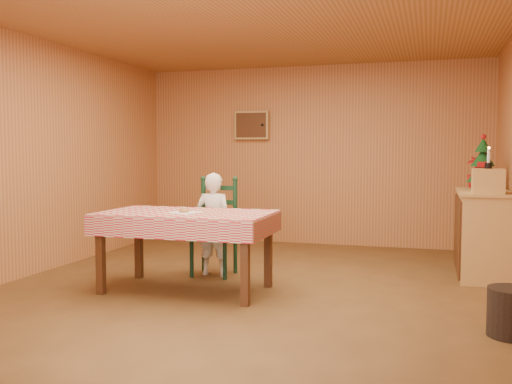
{
  "coord_description": "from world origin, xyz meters",
  "views": [
    {
      "loc": [
        1.65,
        -5.23,
        1.35
      ],
      "look_at": [
        0.0,
        0.2,
        0.95
      ],
      "focal_mm": 40.0,
      "sensor_mm": 36.0,
      "label": 1
    }
  ],
  "objects_px": {
    "shelf_unit": "(482,233)",
    "crate": "(488,181)",
    "seated_child": "(214,224)",
    "christmas_tree": "(483,164)",
    "ladder_chair": "(216,229)",
    "dining_table": "(186,220)"
  },
  "relations": [
    {
      "from": "dining_table",
      "to": "ladder_chair",
      "type": "xyz_separation_m",
      "value": [
        -0.0,
        0.79,
        -0.18
      ]
    },
    {
      "from": "ladder_chair",
      "to": "crate",
      "type": "relative_size",
      "value": 3.6
    },
    {
      "from": "dining_table",
      "to": "christmas_tree",
      "type": "relative_size",
      "value": 2.67
    },
    {
      "from": "shelf_unit",
      "to": "crate",
      "type": "bearing_deg",
      "value": -88.77
    },
    {
      "from": "crate",
      "to": "christmas_tree",
      "type": "distance_m",
      "value": 0.67
    },
    {
      "from": "ladder_chair",
      "to": "crate",
      "type": "height_order",
      "value": "crate"
    },
    {
      "from": "ladder_chair",
      "to": "crate",
      "type": "xyz_separation_m",
      "value": [
        2.81,
        0.39,
        0.55
      ]
    },
    {
      "from": "seated_child",
      "to": "crate",
      "type": "height_order",
      "value": "crate"
    },
    {
      "from": "shelf_unit",
      "to": "crate",
      "type": "relative_size",
      "value": 4.13
    },
    {
      "from": "shelf_unit",
      "to": "crate",
      "type": "xyz_separation_m",
      "value": [
        0.01,
        -0.4,
        0.59
      ]
    },
    {
      "from": "seated_child",
      "to": "christmas_tree",
      "type": "relative_size",
      "value": 1.81
    },
    {
      "from": "ladder_chair",
      "to": "christmas_tree",
      "type": "height_order",
      "value": "christmas_tree"
    },
    {
      "from": "shelf_unit",
      "to": "christmas_tree",
      "type": "distance_m",
      "value": 0.79
    },
    {
      "from": "seated_child",
      "to": "christmas_tree",
      "type": "bearing_deg",
      "value": -158.68
    },
    {
      "from": "dining_table",
      "to": "ladder_chair",
      "type": "distance_m",
      "value": 0.81
    },
    {
      "from": "ladder_chair",
      "to": "seated_child",
      "type": "height_order",
      "value": "seated_child"
    },
    {
      "from": "seated_child",
      "to": "christmas_tree",
      "type": "height_order",
      "value": "christmas_tree"
    },
    {
      "from": "christmas_tree",
      "to": "seated_child",
      "type": "bearing_deg",
      "value": -158.68
    },
    {
      "from": "christmas_tree",
      "to": "dining_table",
      "type": "bearing_deg",
      "value": -146.99
    },
    {
      "from": "dining_table",
      "to": "christmas_tree",
      "type": "distance_m",
      "value": 3.4
    },
    {
      "from": "shelf_unit",
      "to": "ladder_chair",
      "type": "bearing_deg",
      "value": -164.24
    },
    {
      "from": "ladder_chair",
      "to": "christmas_tree",
      "type": "relative_size",
      "value": 1.74
    }
  ]
}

